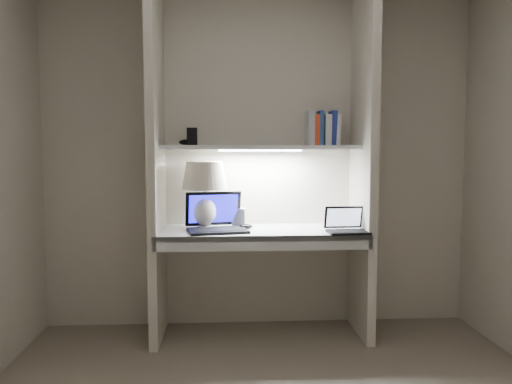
{
  "coord_description": "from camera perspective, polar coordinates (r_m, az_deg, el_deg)",
  "views": [
    {
      "loc": [
        -0.25,
        -2.27,
        1.33
      ],
      "look_at": [
        -0.05,
        1.05,
        1.05
      ],
      "focal_mm": 35.0,
      "sensor_mm": 36.0,
      "label": 1
    }
  ],
  "objects": [
    {
      "name": "shelf",
      "position": [
        3.6,
        0.47,
        5.12
      ],
      "size": [
        1.4,
        0.36,
        0.03
      ],
      "primitive_type": "cube",
      "color": "silver",
      "rests_on": "back_wall"
    },
    {
      "name": "cable_coil",
      "position": [
        3.66,
        -1.78,
        -3.91
      ],
      "size": [
        0.11,
        0.11,
        0.01
      ],
      "primitive_type": "torus",
      "rotation": [
        0.0,
        0.0,
        -0.11
      ],
      "color": "black",
      "rests_on": "desk"
    },
    {
      "name": "sticky_note",
      "position": [
        3.48,
        -5.45,
        -4.48
      ],
      "size": [
        0.09,
        0.09,
        0.0
      ],
      "primitive_type": "cube",
      "rotation": [
        0.0,
        0.0,
        0.22
      ],
      "color": "yellow",
      "rests_on": "desk"
    },
    {
      "name": "shelf_box",
      "position": [
        3.66,
        -7.32,
        6.3
      ],
      "size": [
        0.08,
        0.05,
        0.13
      ],
      "primitive_type": "cube",
      "rotation": [
        0.0,
        0.0,
        0.02
      ],
      "color": "black",
      "rests_on": "shelf"
    },
    {
      "name": "table_lamp",
      "position": [
        3.57,
        -5.9,
        0.98
      ],
      "size": [
        0.33,
        0.33,
        0.48
      ],
      "color": "white",
      "rests_on": "desk"
    },
    {
      "name": "alcove_panel_right",
      "position": [
        3.63,
        12.17,
        3.43
      ],
      "size": [
        0.06,
        0.55,
        2.5
      ],
      "primitive_type": "cube",
      "color": "beige",
      "rests_on": "floor"
    },
    {
      "name": "alcove_panel_left",
      "position": [
        3.53,
        -11.35,
        3.4
      ],
      "size": [
        0.06,
        0.55,
        2.5
      ],
      "primitive_type": "cube",
      "color": "beige",
      "rests_on": "floor"
    },
    {
      "name": "desk_apron",
      "position": [
        3.3,
        0.89,
        -5.85
      ],
      "size": [
        1.46,
        0.03,
        0.1
      ],
      "primitive_type": "cube",
      "color": "silver",
      "rests_on": "desk"
    },
    {
      "name": "laptop_netbook",
      "position": [
        3.46,
        10.29,
        -3.91
      ],
      "size": [
        0.28,
        0.25,
        0.17
      ],
      "rotation": [
        0.0,
        0.0,
        0.03
      ],
      "color": "black",
      "rests_on": "desk"
    },
    {
      "name": "mouse",
      "position": [
        3.57,
        -1.17,
        -3.95
      ],
      "size": [
        0.1,
        0.06,
        0.04
      ],
      "primitive_type": "ellipsoid",
      "rotation": [
        0.0,
        0.0,
        0.02
      ],
      "color": "black",
      "rests_on": "desk"
    },
    {
      "name": "desk",
      "position": [
        3.55,
        0.57,
        -4.6
      ],
      "size": [
        1.4,
        0.55,
        0.04
      ],
      "primitive_type": "cube",
      "color": "white",
      "rests_on": "alcove_panel_left"
    },
    {
      "name": "shelf_gadget",
      "position": [
        3.67,
        -8.01,
        5.65
      ],
      "size": [
        0.11,
        0.08,
        0.04
      ],
      "primitive_type": "ellipsoid",
      "rotation": [
        0.0,
        0.0,
        -0.04
      ],
      "color": "black",
      "rests_on": "shelf"
    },
    {
      "name": "back_wall",
      "position": [
        3.78,
        0.28,
        3.59
      ],
      "size": [
        3.2,
        0.01,
        2.5
      ],
      "primitive_type": "cube",
      "color": "beige",
      "rests_on": "floor"
    },
    {
      "name": "speaker",
      "position": [
        3.67,
        -1.93,
        -2.93
      ],
      "size": [
        0.11,
        0.09,
        0.13
      ],
      "primitive_type": "cube",
      "rotation": [
        0.0,
        0.0,
        -0.29
      ],
      "color": "silver",
      "rests_on": "desk"
    },
    {
      "name": "book_row",
      "position": [
        3.76,
        7.6,
        7.12
      ],
      "size": [
        0.24,
        0.17,
        0.26
      ],
      "color": "white",
      "rests_on": "shelf"
    },
    {
      "name": "strip_light",
      "position": [
        3.6,
        0.47,
        4.77
      ],
      "size": [
        0.6,
        0.04,
        0.02
      ],
      "primitive_type": "cube",
      "color": "white",
      "rests_on": "shelf"
    },
    {
      "name": "laptop_main",
      "position": [
        3.5,
        -4.6,
        -3.44
      ],
      "size": [
        0.46,
        0.41,
        0.27
      ],
      "rotation": [
        0.0,
        0.0,
        0.19
      ],
      "color": "black",
      "rests_on": "desk"
    }
  ]
}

